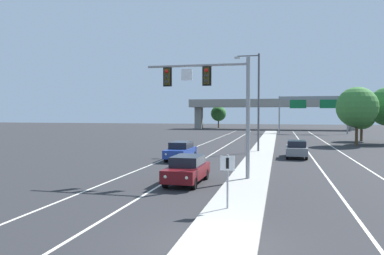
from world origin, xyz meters
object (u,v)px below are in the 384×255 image
(tree_far_right_a, at_px, (362,116))
(car_oncoming_blue, at_px, (181,151))
(car_oncoming_darkred, at_px, (187,169))
(car_receding_grey, at_px, (296,149))
(tree_far_left_c, at_px, (218,114))
(overhead_signal_mast, at_px, (215,92))
(median_sign_post, at_px, (228,173))
(street_lamp_median, at_px, (256,96))
(tree_far_right_b, at_px, (357,107))
(highway_sign_gantry, at_px, (313,103))

(tree_far_right_a, bearing_deg, car_oncoming_blue, -126.13)
(car_oncoming_darkred, relative_size, tree_far_right_a, 0.81)
(car_receding_grey, height_order, tree_far_left_c, tree_far_left_c)
(overhead_signal_mast, distance_m, car_oncoming_blue, 10.57)
(overhead_signal_mast, height_order, tree_far_right_a, overhead_signal_mast)
(overhead_signal_mast, relative_size, median_sign_post, 3.27)
(tree_far_left_c, bearing_deg, median_sign_post, -80.49)
(overhead_signal_mast, bearing_deg, car_receding_grey, 67.12)
(street_lamp_median, bearing_deg, overhead_signal_mast, -95.13)
(overhead_signal_mast, distance_m, tree_far_right_a, 38.88)
(street_lamp_median, distance_m, tree_far_right_b, 16.41)
(overhead_signal_mast, relative_size, tree_far_left_c, 1.18)
(overhead_signal_mast, height_order, tree_far_left_c, overhead_signal_mast)
(car_oncoming_blue, height_order, highway_sign_gantry, highway_sign_gantry)
(car_oncoming_darkred, xyz_separation_m, car_receding_grey, (6.66, 14.21, 0.00))
(median_sign_post, relative_size, car_receding_grey, 0.49)
(overhead_signal_mast, height_order, highway_sign_gantry, highway_sign_gantry)
(median_sign_post, relative_size, tree_far_right_b, 0.30)
(street_lamp_median, distance_m, tree_far_right_a, 23.82)
(street_lamp_median, relative_size, highway_sign_gantry, 0.75)
(tree_far_left_c, bearing_deg, car_receding_grey, -74.84)
(car_oncoming_darkred, xyz_separation_m, car_oncoming_blue, (-3.11, 10.07, 0.00))
(median_sign_post, distance_m, highway_sign_gantry, 62.89)
(tree_far_left_c, distance_m, tree_far_right_b, 57.43)
(median_sign_post, distance_m, car_oncoming_blue, 16.87)
(car_oncoming_darkred, relative_size, car_oncoming_blue, 1.00)
(overhead_signal_mast, height_order, street_lamp_median, street_lamp_median)
(street_lamp_median, bearing_deg, car_receding_grey, -44.82)
(tree_far_right_b, bearing_deg, car_oncoming_darkred, -116.38)
(tree_far_left_c, xyz_separation_m, tree_far_right_b, (25.94, -51.23, 0.81))
(overhead_signal_mast, bearing_deg, tree_far_left_c, 99.11)
(car_oncoming_blue, distance_m, tree_far_left_c, 71.13)
(car_oncoming_blue, bearing_deg, tree_far_right_b, 47.55)
(overhead_signal_mast, xyz_separation_m, car_receding_grey, (5.33, 12.62, -4.47))
(overhead_signal_mast, distance_m, tree_far_right_b, 30.83)
(overhead_signal_mast, bearing_deg, tree_far_right_b, 64.53)
(car_oncoming_blue, relative_size, car_receding_grey, 1.00)
(median_sign_post, relative_size, car_oncoming_darkred, 0.49)
(car_oncoming_blue, xyz_separation_m, highway_sign_gantry, (14.68, 46.48, 5.34))
(median_sign_post, height_order, car_receding_grey, median_sign_post)
(overhead_signal_mast, xyz_separation_m, street_lamp_median, (1.48, 16.45, 0.50))
(tree_far_left_c, relative_size, tree_far_right_b, 0.83)
(car_oncoming_darkred, xyz_separation_m, tree_far_left_c, (-11.35, 80.65, 3.18))
(tree_far_right_b, bearing_deg, street_lamp_median, -135.98)
(overhead_signal_mast, distance_m, highway_sign_gantry, 55.92)
(median_sign_post, relative_size, tree_far_left_c, 0.36)
(car_oncoming_darkred, height_order, tree_far_right_a, tree_far_right_a)
(median_sign_post, bearing_deg, overhead_signal_mast, 103.87)
(tree_far_right_b, xyz_separation_m, tree_far_right_a, (2.14, 7.82, -1.18))
(tree_far_left_c, relative_size, tree_far_right_a, 1.10)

